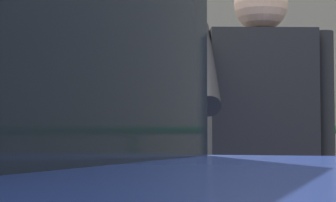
{
  "coord_description": "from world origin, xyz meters",
  "views": [
    {
      "loc": [
        0.93,
        -2.15,
        1.2
      ],
      "look_at": [
        0.12,
        0.43,
        1.36
      ],
      "focal_mm": 67.67,
      "sensor_mm": 36.0,
      "label": 1
    }
  ],
  "objects": [
    {
      "name": "background_railing",
      "position": [
        0.0,
        2.66,
        0.96
      ],
      "size": [
        24.06,
        0.06,
        1.16
      ],
      "color": "#1E602D",
      "rests_on": "sidewalk_curb"
    },
    {
      "name": "pedestrian_at_meter",
      "position": [
        0.5,
        0.58,
        1.16
      ],
      "size": [
        0.62,
        0.75,
        1.77
      ],
      "rotation": [
        0.0,
        0.0,
        -2.81
      ],
      "color": "brown",
      "rests_on": "sidewalk_curb"
    },
    {
      "name": "parking_meter",
      "position": [
        -0.14,
        0.47,
        1.25
      ],
      "size": [
        0.18,
        0.19,
        1.51
      ],
      "rotation": [
        0.0,
        0.0,
        3.14
      ],
      "color": "slate",
      "rests_on": "sidewalk_curb"
    },
    {
      "name": "backdrop_wall",
      "position": [
        0.0,
        4.81,
        1.71
      ],
      "size": [
        32.0,
        0.5,
        3.41
      ],
      "primitive_type": "cube",
      "color": "#ADA38E",
      "rests_on": "ground"
    }
  ]
}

